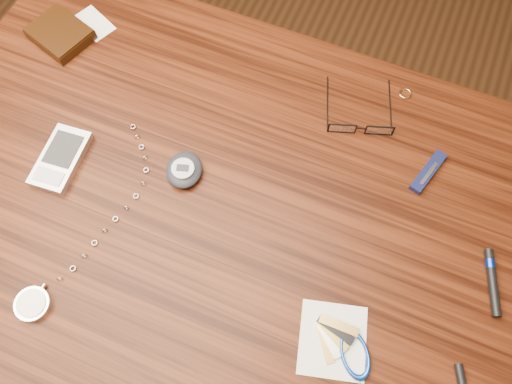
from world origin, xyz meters
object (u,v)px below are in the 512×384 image
Objects in this scene: eyeglasses at (360,126)px; notepad_keys at (344,346)px; pocket_watch at (38,297)px; pda_phone at (61,159)px; pedometer at (184,170)px; pocket_knife at (428,172)px; desk at (219,224)px; wallet_and_card at (61,34)px.

eyeglasses is 1.07× the size of notepad_keys.
pocket_watch is 0.42m from notepad_keys.
pda_phone is (-0.41, -0.23, -0.00)m from eyeglasses.
pedometer is (0.19, 0.06, 0.00)m from pda_phone.
pedometer is 0.37m from pocket_knife.
pocket_watch reaches higher than notepad_keys.
desk is at bearing -128.83° from eyeglasses.
pda_phone reaches higher than notepad_keys.
wallet_and_card reaches higher than desk.
wallet_and_card is 0.66m from pocket_knife.
notepad_keys is 1.52× the size of pocket_knife.
wallet_and_card is 1.80× the size of pedometer.
notepad_keys is (0.08, -0.33, -0.01)m from eyeglasses.
wallet_and_card is at bearing 154.48° from desk.
pocket_watch is 0.27m from pedometer.
pocket_knife is (0.28, 0.17, 0.11)m from desk.
notepad_keys is (0.31, -0.15, -0.01)m from pedometer.
notepad_keys is (0.62, -0.31, -0.01)m from wallet_and_card.
eyeglasses is 1.76× the size of pedometer.
desk is 0.27m from pda_phone.
pocket_watch is at bearing -138.41° from pocket_knife.
pocket_knife is at bearing 22.64° from pedometer.
eyeglasses reaches higher than notepad_keys.
notepad_keys and pocket_knife have the same top height.
eyeglasses is (0.54, 0.02, -0.00)m from wallet_and_card.
eyeglasses is 0.54m from pocket_watch.
pocket_watch is (0.21, -0.41, -0.00)m from wallet_and_card.
pocket_watch is (-0.16, -0.23, 0.11)m from desk.
notepad_keys is at bearing -10.92° from pda_phone.
notepad_keys is (0.49, -0.10, -0.00)m from pda_phone.
notepad_keys reaches higher than desk.
pedometer is (-0.06, 0.02, 0.11)m from desk.
pedometer is 0.34m from notepad_keys.
desk is 0.30m from notepad_keys.
desk is at bearing 7.18° from pda_phone.
pedometer reaches higher than desk.
pocket_watch is 2.65× the size of notepad_keys.
pda_phone is 0.90× the size of notepad_keys.
pda_phone is 1.37× the size of pocket_knife.
wallet_and_card reaches higher than notepad_keys.
pocket_knife is (0.12, -0.03, -0.01)m from eyeglasses.
desk is 0.13m from pedometer.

